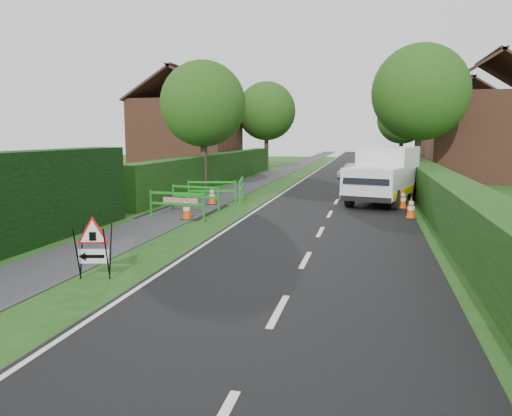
{
  "coord_description": "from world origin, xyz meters",
  "views": [
    {
      "loc": [
        3.92,
        -6.84,
        2.93
      ],
      "look_at": [
        1.4,
        4.11,
        1.27
      ],
      "focal_mm": 35.0,
      "sensor_mm": 36.0,
      "label": 1
    }
  ],
  "objects": [
    {
      "name": "ground",
      "position": [
        0.0,
        0.0,
        0.0
      ],
      "size": [
        120.0,
        120.0,
        0.0
      ],
      "primitive_type": "plane",
      "color": "#204212",
      "rests_on": "ground"
    },
    {
      "name": "road_surface",
      "position": [
        2.5,
        35.0,
        0.0
      ],
      "size": [
        6.0,
        90.0,
        0.02
      ],
      "primitive_type": "cube",
      "color": "black",
      "rests_on": "ground"
    },
    {
      "name": "footpath",
      "position": [
        -3.0,
        35.0,
        0.01
      ],
      "size": [
        2.0,
        90.0,
        0.02
      ],
      "primitive_type": "cube",
      "color": "#2D2D30",
      "rests_on": "ground"
    },
    {
      "name": "hedge_west_far",
      "position": [
        -5.0,
        22.0,
        0.0
      ],
      "size": [
        1.0,
        24.0,
        1.8
      ],
      "primitive_type": "cube",
      "color": "#14380F",
      "rests_on": "ground"
    },
    {
      "name": "hedge_east",
      "position": [
        6.5,
        16.0,
        0.0
      ],
      "size": [
        1.2,
        50.0,
        1.5
      ],
      "primitive_type": "cube",
      "color": "#14380F",
      "rests_on": "ground"
    },
    {
      "name": "house_west",
      "position": [
        -10.0,
        30.0,
        2.9
      ],
      "size": [
        7.5,
        7.4,
        7.88
      ],
      "color": "brown",
      "rests_on": "ground"
    },
    {
      "name": "house_east_a",
      "position": [
        11.0,
        28.0,
        2.9
      ],
      "size": [
        7.5,
        7.4,
        7.88
      ],
      "color": "brown",
      "rests_on": "ground"
    },
    {
      "name": "house_east_b",
      "position": [
        12.0,
        42.0,
        2.9
      ],
      "size": [
        7.5,
        7.4,
        7.88
      ],
      "color": "brown",
      "rests_on": "ground"
    },
    {
      "name": "tree_nw",
      "position": [
        -4.6,
        18.0,
        4.48
      ],
      "size": [
        4.4,
        4.4,
        6.7
      ],
      "color": "#2D2116",
      "rests_on": "ground"
    },
    {
      "name": "tree_ne",
      "position": [
        6.4,
        22.0,
        5.17
      ],
      "size": [
        5.2,
        5.2,
        7.79
      ],
      "color": "#2D2116",
      "rests_on": "ground"
    },
    {
      "name": "tree_fw",
      "position": [
        -4.6,
        34.0,
        4.83
      ],
      "size": [
        4.8,
        4.8,
        7.24
      ],
      "color": "#2D2116",
      "rests_on": "ground"
    },
    {
      "name": "tree_fe",
      "position": [
        6.4,
        38.0,
        4.22
      ],
      "size": [
        4.2,
        4.2,
        6.33
      ],
      "color": "#2D2116",
      "rests_on": "ground"
    },
    {
      "name": "triangle_sign",
      "position": [
        -1.52,
        1.99,
        0.76
      ],
      "size": [
        0.9,
        0.9,
        1.1
      ],
      "rotation": [
        0.0,
        0.0,
        0.23
      ],
      "color": "black",
      "rests_on": "ground"
    },
    {
      "name": "works_van",
      "position": [
        4.49,
        15.13,
        1.26
      ],
      "size": [
        3.31,
        5.56,
        2.39
      ],
      "rotation": [
        0.0,
        0.0,
        -0.26
      ],
      "color": "silver",
      "rests_on": "ground"
    },
    {
      "name": "traffic_cone_0",
      "position": [
        5.34,
        11.2,
        0.39
      ],
      "size": [
        0.38,
        0.38,
        0.79
      ],
      "color": "black",
      "rests_on": "ground"
    },
    {
      "name": "traffic_cone_1",
      "position": [
        5.2,
        13.58,
        0.39
      ],
      "size": [
        0.38,
        0.38,
        0.79
      ],
      "color": "black",
      "rests_on": "ground"
    },
    {
      "name": "traffic_cone_2",
      "position": [
        4.97,
        16.06,
        0.39
      ],
      "size": [
        0.38,
        0.38,
        0.79
      ],
      "color": "black",
      "rests_on": "ground"
    },
    {
      "name": "traffic_cone_3",
      "position": [
        -2.26,
        9.29,
        0.39
      ],
      "size": [
        0.38,
        0.38,
        0.79
      ],
      "color": "black",
      "rests_on": "ground"
    },
    {
      "name": "traffic_cone_4",
      "position": [
        -2.55,
        12.99,
        0.39
      ],
      "size": [
        0.38,
        0.38,
        0.79
      ],
      "color": "black",
      "rests_on": "ground"
    },
    {
      "name": "ped_barrier_0",
      "position": [
        -2.59,
        9.2,
        0.63
      ],
      "size": [
        2.08,
        0.47,
        1.0
      ],
      "rotation": [
        0.0,
        0.0,
        -0.06
      ],
      "color": "#18871A",
      "rests_on": "ground"
    },
    {
      "name": "ped_barrier_1",
      "position": [
        -2.67,
        11.32,
        0.63
      ],
      "size": [
        2.09,
        0.66,
        1.0
      ],
      "rotation": [
        0.0,
        0.0,
        -0.15
      ],
      "color": "#18871A",
      "rests_on": "ground"
    },
    {
      "name": "ped_barrier_2",
      "position": [
        -2.67,
        13.36,
        0.63
      ],
      "size": [
        2.09,
        0.82,
        1.0
      ],
      "rotation": [
        0.0,
        0.0,
        0.23
      ],
      "color": "#18871A",
      "rests_on": "ground"
    },
    {
      "name": "ped_barrier_3",
      "position": [
        -1.67,
        14.5,
        0.63
      ],
      "size": [
        0.74,
        2.09,
        1.0
      ],
      "rotation": [
        0.0,
        0.0,
        1.76
      ],
      "color": "#18871A",
      "rests_on": "ground"
    },
    {
      "name": "redwhite_plank",
      "position": [
        -3.02,
        10.62,
        0.0
      ],
      "size": [
        1.48,
        0.3,
        0.25
      ],
      "primitive_type": "cube",
      "rotation": [
        0.0,
        0.0,
        -0.17
      ],
      "color": "red",
      "rests_on": "ground"
    },
    {
      "name": "hatchback_car",
      "position": [
        2.68,
        27.67,
        0.54
      ],
      "size": [
        2.11,
        3.38,
        1.07
      ],
      "primitive_type": "imported",
      "rotation": [
        0.0,
        0.0,
        -0.29
      ],
      "color": "silver",
      "rests_on": "ground"
    }
  ]
}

